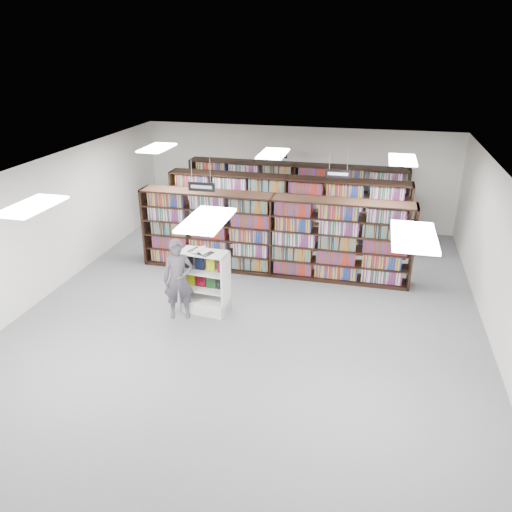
% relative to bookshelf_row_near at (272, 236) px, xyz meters
% --- Properties ---
extents(floor, '(12.00, 12.00, 0.00)m').
position_rel_bookshelf_row_near_xyz_m(floor, '(0.00, -2.00, -1.05)').
color(floor, '#5B5B60').
rests_on(floor, ground).
extents(ceiling, '(10.00, 12.00, 0.10)m').
position_rel_bookshelf_row_near_xyz_m(ceiling, '(0.00, -2.00, 2.15)').
color(ceiling, white).
rests_on(ceiling, wall_back).
extents(wall_back, '(10.00, 0.10, 3.20)m').
position_rel_bookshelf_row_near_xyz_m(wall_back, '(0.00, 4.00, 0.55)').
color(wall_back, silver).
rests_on(wall_back, ground).
extents(wall_front, '(10.00, 0.10, 3.20)m').
position_rel_bookshelf_row_near_xyz_m(wall_front, '(0.00, -8.00, 0.55)').
color(wall_front, silver).
rests_on(wall_front, ground).
extents(wall_left, '(0.10, 12.00, 3.20)m').
position_rel_bookshelf_row_near_xyz_m(wall_left, '(-5.00, -2.00, 0.55)').
color(wall_left, silver).
rests_on(wall_left, ground).
extents(wall_right, '(0.10, 12.00, 3.20)m').
position_rel_bookshelf_row_near_xyz_m(wall_right, '(5.00, -2.00, 0.55)').
color(wall_right, silver).
rests_on(wall_right, ground).
extents(bookshelf_row_near, '(7.00, 0.60, 2.10)m').
position_rel_bookshelf_row_near_xyz_m(bookshelf_row_near, '(0.00, 0.00, 0.00)').
color(bookshelf_row_near, black).
rests_on(bookshelf_row_near, floor).
extents(bookshelf_row_mid, '(7.00, 0.60, 2.10)m').
position_rel_bookshelf_row_near_xyz_m(bookshelf_row_mid, '(0.00, 2.00, 0.00)').
color(bookshelf_row_mid, black).
rests_on(bookshelf_row_mid, floor).
extents(bookshelf_row_far, '(7.00, 0.60, 2.10)m').
position_rel_bookshelf_row_near_xyz_m(bookshelf_row_far, '(0.00, 3.70, 0.00)').
color(bookshelf_row_far, black).
rests_on(bookshelf_row_far, floor).
extents(aisle_sign_left, '(0.65, 0.02, 0.80)m').
position_rel_bookshelf_row_near_xyz_m(aisle_sign_left, '(-1.50, -1.00, 1.48)').
color(aisle_sign_left, '#B2B2B7').
rests_on(aisle_sign_left, ceiling).
extents(aisle_sign_right, '(0.65, 0.02, 0.80)m').
position_rel_bookshelf_row_near_xyz_m(aisle_sign_right, '(1.50, 1.00, 1.48)').
color(aisle_sign_right, '#B2B2B7').
rests_on(aisle_sign_right, ceiling).
extents(aisle_sign_center, '(0.65, 0.02, 0.80)m').
position_rel_bookshelf_row_near_xyz_m(aisle_sign_center, '(-0.50, 3.00, 1.48)').
color(aisle_sign_center, '#B2B2B7').
rests_on(aisle_sign_center, ceiling).
extents(troffer_front_left, '(0.60, 1.20, 0.04)m').
position_rel_bookshelf_row_near_xyz_m(troffer_front_left, '(-3.00, -5.00, 2.11)').
color(troffer_front_left, white).
rests_on(troffer_front_left, ceiling).
extents(troffer_front_center, '(0.60, 1.20, 0.04)m').
position_rel_bookshelf_row_near_xyz_m(troffer_front_center, '(0.00, -5.00, 2.11)').
color(troffer_front_center, white).
rests_on(troffer_front_center, ceiling).
extents(troffer_front_right, '(0.60, 1.20, 0.04)m').
position_rel_bookshelf_row_near_xyz_m(troffer_front_right, '(3.00, -5.00, 2.11)').
color(troffer_front_right, white).
rests_on(troffer_front_right, ceiling).
extents(troffer_back_left, '(0.60, 1.20, 0.04)m').
position_rel_bookshelf_row_near_xyz_m(troffer_back_left, '(-3.00, 0.00, 2.11)').
color(troffer_back_left, white).
rests_on(troffer_back_left, ceiling).
extents(troffer_back_center, '(0.60, 1.20, 0.04)m').
position_rel_bookshelf_row_near_xyz_m(troffer_back_center, '(0.00, 0.00, 2.11)').
color(troffer_back_center, white).
rests_on(troffer_back_center, ceiling).
extents(troffer_back_right, '(0.60, 1.20, 0.04)m').
position_rel_bookshelf_row_near_xyz_m(troffer_back_right, '(3.00, 0.00, 2.11)').
color(troffer_back_right, white).
rests_on(troffer_back_right, ceiling).
extents(endcap_display, '(1.08, 0.61, 1.46)m').
position_rel_bookshelf_row_near_xyz_m(endcap_display, '(-1.03, -2.31, -0.57)').
color(endcap_display, silver).
rests_on(endcap_display, floor).
extents(open_book, '(0.61, 0.50, 0.12)m').
position_rel_bookshelf_row_near_xyz_m(open_book, '(-1.09, -2.37, 0.44)').
color(open_book, black).
rests_on(open_book, endcap_display).
extents(shopper, '(0.76, 0.62, 1.82)m').
position_rel_bookshelf_row_near_xyz_m(shopper, '(-1.51, -2.70, -0.14)').
color(shopper, '#47434C').
rests_on(shopper, floor).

